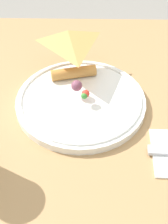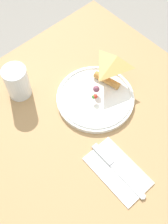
{
  "view_description": "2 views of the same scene",
  "coord_description": "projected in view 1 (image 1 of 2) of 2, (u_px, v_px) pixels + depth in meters",
  "views": [
    {
      "loc": [
        -0.16,
        -0.45,
        1.24
      ],
      "look_at": [
        -0.17,
        0.0,
        0.8
      ],
      "focal_mm": 55.0,
      "sensor_mm": 36.0,
      "label": 1
    },
    {
      "loc": [
        0.18,
        -0.31,
        1.57
      ],
      "look_at": [
        -0.15,
        -0.0,
        0.79
      ],
      "focal_mm": 45.0,
      "sensor_mm": 36.0,
      "label": 2
    }
  ],
  "objects": [
    {
      "name": "dining_table",
      "position": [
        163.0,
        165.0,
        0.73
      ],
      "size": [
        1.11,
        0.85,
        0.75
      ],
      "color": "#A87F51",
      "rests_on": "ground_plane"
    },
    {
      "name": "plate_pizza",
      "position": [
        80.0,
        99.0,
        0.71
      ],
      "size": [
        0.27,
        0.27,
        0.05
      ],
      "color": "white",
      "rests_on": "dining_table"
    }
  ]
}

